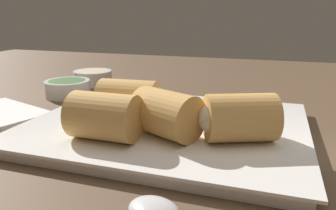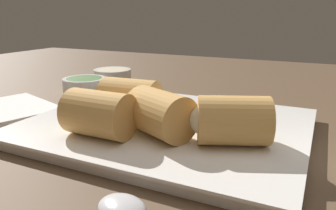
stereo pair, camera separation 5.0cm
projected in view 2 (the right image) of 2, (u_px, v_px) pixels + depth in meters
The scene contains 9 objects.
table_surface at pixel (184, 143), 39.99cm from camera, with size 180.00×140.00×2.00cm.
serving_plate at pixel (168, 126), 40.68cm from camera, with size 32.84×26.73×1.50cm.
roll_front_left at pixel (157, 113), 35.21cm from camera, with size 8.51×7.52×4.99cm.
roll_front_right at pixel (127, 98), 41.16cm from camera, with size 8.07×5.39×4.99cm.
roll_back_left at pixel (229, 120), 32.68cm from camera, with size 8.44×7.32×4.99cm.
roll_back_right at pixel (96, 113), 35.00cm from camera, with size 7.95×5.04×4.99cm.
dipping_bowl_near at pixel (85, 85), 59.91cm from camera, with size 7.81×7.81×2.83cm.
dipping_bowl_far at pixel (113, 75), 69.10cm from camera, with size 7.81×7.81×2.83cm.
napkin at pixel (8, 109), 49.55cm from camera, with size 16.78×15.46×0.60cm.
Camera 2 is at (14.34, -34.37, 16.43)cm, focal length 35.00 mm.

